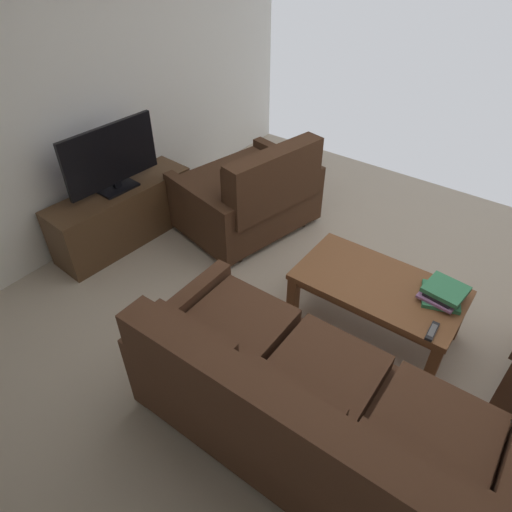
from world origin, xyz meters
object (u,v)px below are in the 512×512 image
Objects in this scene: sofa_main at (304,411)px; coffee_table at (378,290)px; loveseat_near at (250,194)px; book_stack at (443,292)px; tv_remote at (432,331)px; tv_stand at (124,214)px; flat_tv at (111,158)px.

sofa_main is 1.76× the size of coffee_table.
loveseat_near is 1.17× the size of coffee_table.
book_stack is (-0.39, -0.10, 0.12)m from coffee_table.
book_stack reaches higher than tv_remote.
coffee_table is at bearing -171.86° from tv_stand.
flat_tv is at bearing 8.12° from coffee_table.
coffee_table is 0.50m from tv_remote.
loveseat_near is 4.03× the size of book_stack.
tv_stand is at bearing 44.72° from loveseat_near.
loveseat_near is 1.14m from tv_stand.
flat_tv is 2.63× the size of book_stack.
tv_remote is (-2.69, -0.10, 0.18)m from tv_stand.
coffee_table is at bearing 161.81° from loveseat_near.
tv_stand is at bearing 9.14° from book_stack.
sofa_main is 6.05× the size of book_stack.
loveseat_near is at bearing -135.29° from flat_tv.
tv_remote is at bearing 99.06° from book_stack.
loveseat_near reaches higher than tv_stand.
tv_stand reaches higher than tv_remote.
loveseat_near is 1.88m from book_stack.
sofa_main is 0.94m from tv_remote.
sofa_main is 1.49× the size of tv_stand.
coffee_table is 3.43× the size of book_stack.
tv_stand is (0.81, 0.80, -0.11)m from loveseat_near.
loveseat_near reaches higher than sofa_main.
flat_tv is at bearing -128.74° from tv_stand.
sofa_main is at bearing 161.68° from tv_stand.
sofa_main is 2.50m from flat_tv.
tv_remote is at bearing -177.94° from flat_tv.
coffee_table is at bearing -85.52° from sofa_main.
sofa_main is 2.47m from tv_stand.
book_stack is at bearing -170.87° from flat_tv.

